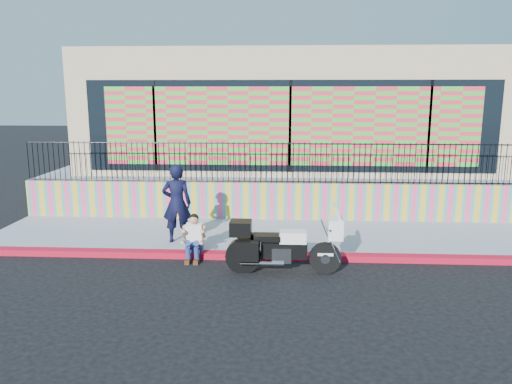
{
  "coord_description": "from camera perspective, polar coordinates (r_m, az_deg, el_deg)",
  "views": [
    {
      "loc": [
        -0.18,
        -11.29,
        3.92
      ],
      "look_at": [
        -0.88,
        1.2,
        1.38
      ],
      "focal_mm": 35.0,
      "sensor_mm": 36.0,
      "label": 1
    }
  ],
  "objects": [
    {
      "name": "sidewalk",
      "position": [
        13.5,
        3.86,
        -5.09
      ],
      "size": [
        16.0,
        3.0,
        0.15
      ],
      "primitive_type": "cube",
      "color": "#949DB2",
      "rests_on": "ground"
    },
    {
      "name": "mural_wall",
      "position": [
        14.9,
        3.83,
        -1.03
      ],
      "size": [
        16.0,
        0.2,
        1.1
      ],
      "primitive_type": "cube",
      "color": "#FF437B",
      "rests_on": "sidewalk"
    },
    {
      "name": "police_motorcycle",
      "position": [
        10.92,
        2.98,
        -5.98
      ],
      "size": [
        2.48,
        0.82,
        1.55
      ],
      "color": "black",
      "rests_on": "ground"
    },
    {
      "name": "red_curb",
      "position": [
        11.93,
        3.94,
        -7.35
      ],
      "size": [
        16.0,
        0.3,
        0.15
      ],
      "primitive_type": "cube",
      "color": "red",
      "rests_on": "ground"
    },
    {
      "name": "metal_fence",
      "position": [
        14.69,
        3.89,
        3.36
      ],
      "size": [
        15.8,
        0.04,
        1.2
      ],
      "primitive_type": null,
      "color": "black",
      "rests_on": "mural_wall"
    },
    {
      "name": "ground",
      "position": [
        11.96,
        3.94,
        -7.69
      ],
      "size": [
        90.0,
        90.0,
        0.0
      ],
      "primitive_type": "plane",
      "color": "black",
      "rests_on": "ground"
    },
    {
      "name": "elevated_platform",
      "position": [
        19.92,
        3.69,
        1.94
      ],
      "size": [
        16.0,
        10.0,
        1.25
      ],
      "primitive_type": "cube",
      "color": "#949DB2",
      "rests_on": "ground"
    },
    {
      "name": "police_officer",
      "position": [
        12.68,
        -9.04,
        -1.29
      ],
      "size": [
        0.78,
        0.57,
        1.99
      ],
      "primitive_type": "imported",
      "rotation": [
        0.0,
        0.0,
        3.28
      ],
      "color": "black",
      "rests_on": "sidewalk"
    },
    {
      "name": "seated_man",
      "position": [
        11.85,
        -7.15,
        -5.64
      ],
      "size": [
        0.54,
        0.71,
        1.06
      ],
      "color": "navy",
      "rests_on": "ground"
    },
    {
      "name": "storefront_building",
      "position": [
        19.44,
        3.8,
        9.48
      ],
      "size": [
        14.0,
        8.06,
        4.0
      ],
      "color": "tan",
      "rests_on": "elevated_platform"
    }
  ]
}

